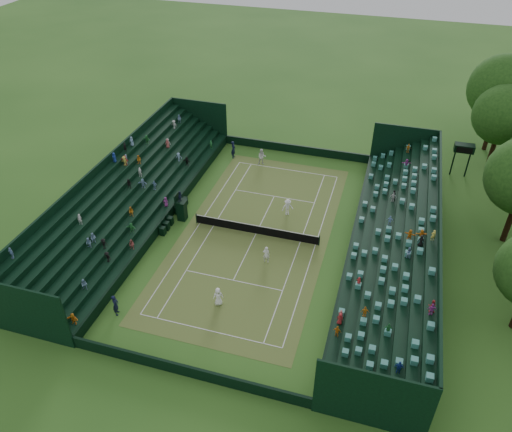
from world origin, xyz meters
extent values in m
plane|color=#2D5D1D|center=(0.00, 0.00, 0.00)|extent=(160.00, 160.00, 0.00)
cube|color=#477F2A|center=(0.00, 0.00, 0.01)|extent=(12.97, 26.77, 0.01)
cube|color=black|center=(0.00, 15.88, 0.50)|extent=(17.17, 0.20, 1.00)
cube|color=black|center=(0.00, -15.88, 0.50)|extent=(17.17, 0.20, 1.00)
cube|color=black|center=(8.48, 0.00, 0.50)|extent=(0.20, 31.77, 1.00)
cube|color=black|center=(-8.48, 0.00, 0.50)|extent=(0.20, 31.77, 1.00)
cube|color=black|center=(8.98, 0.00, 0.50)|extent=(0.80, 32.00, 1.00)
cube|color=black|center=(9.79, 0.00, 0.72)|extent=(0.80, 32.00, 1.45)
cube|color=black|center=(10.58, 0.00, 0.95)|extent=(0.80, 32.00, 1.90)
cube|color=black|center=(11.38, 0.00, 1.18)|extent=(0.80, 32.00, 2.35)
cube|color=black|center=(12.18, 0.00, 1.40)|extent=(0.80, 32.00, 2.80)
cube|color=black|center=(12.98, 0.00, 1.62)|extent=(0.80, 32.00, 3.25)
cube|color=black|center=(13.79, 0.00, 1.85)|extent=(0.80, 32.00, 3.70)
cube|color=black|center=(14.59, 0.00, 2.08)|extent=(0.80, 32.00, 4.15)
cube|color=black|center=(15.08, 0.00, 2.45)|extent=(0.20, 32.00, 4.90)
cube|color=black|center=(-8.98, 0.00, 0.50)|extent=(0.80, 32.00, 1.00)
cube|color=black|center=(-9.79, 0.00, 0.72)|extent=(0.80, 32.00, 1.45)
cube|color=black|center=(-10.58, 0.00, 0.95)|extent=(0.80, 32.00, 1.90)
cube|color=black|center=(-11.38, 0.00, 1.18)|extent=(0.80, 32.00, 2.35)
cube|color=black|center=(-12.18, 0.00, 1.40)|extent=(0.80, 32.00, 2.80)
cube|color=black|center=(-12.98, 0.00, 1.62)|extent=(0.80, 32.00, 3.25)
cube|color=black|center=(-13.79, 0.00, 1.85)|extent=(0.80, 32.00, 3.70)
cube|color=black|center=(-14.59, 0.00, 2.08)|extent=(0.80, 32.00, 4.15)
cube|color=black|center=(-15.08, 0.00, 2.45)|extent=(0.20, 32.00, 4.90)
cylinder|color=black|center=(-5.79, 0.00, 0.53)|extent=(0.10, 0.10, 1.06)
cylinder|color=black|center=(5.79, 0.00, 0.53)|extent=(0.10, 0.10, 1.06)
cube|color=black|center=(0.00, 0.00, 0.46)|extent=(11.57, 0.02, 0.86)
cube|color=white|center=(0.00, 0.00, 0.93)|extent=(11.57, 0.04, 0.07)
cylinder|color=black|center=(17.00, 16.00, 1.50)|extent=(0.16, 0.16, 3.00)
cylinder|color=black|center=(18.50, 16.00, 1.50)|extent=(0.16, 0.16, 3.00)
cube|color=black|center=(17.75, 16.00, 3.30)|extent=(2.00, 1.00, 0.80)
cylinder|color=black|center=(21.38, 5.48, 1.79)|extent=(0.50, 0.50, 3.57)
cylinder|color=black|center=(20.94, 18.61, 1.69)|extent=(0.50, 0.50, 3.38)
sphere|color=#1A3F12|center=(20.94, 18.61, 6.28)|extent=(6.18, 6.18, 6.18)
cylinder|color=black|center=(20.93, 23.09, 1.99)|extent=(0.50, 0.50, 3.99)
sphere|color=#1A3F12|center=(20.93, 23.09, 7.41)|extent=(7.29, 7.29, 7.29)
cube|color=black|center=(-7.27, 0.17, 0.99)|extent=(0.77, 0.77, 1.97)
cube|color=black|center=(-7.27, 0.17, 2.03)|extent=(0.99, 0.99, 0.11)
cube|color=black|center=(-7.66, 0.17, 2.41)|extent=(0.09, 0.99, 0.77)
imported|color=black|center=(-7.27, 0.17, 2.59)|extent=(0.50, 0.58, 1.02)
cube|color=black|center=(-8.05, -2.50, 0.40)|extent=(0.50, 0.50, 0.80)
cube|color=black|center=(-8.30, -2.50, 0.90)|extent=(0.06, 0.50, 0.50)
cube|color=black|center=(-8.05, -1.70, 0.40)|extent=(0.50, 0.50, 0.80)
cube|color=black|center=(-8.30, -1.70, 0.90)|extent=(0.06, 0.50, 0.50)
cube|color=black|center=(-8.05, -0.90, 0.40)|extent=(0.50, 0.50, 0.80)
cube|color=black|center=(-8.30, -0.90, 0.90)|extent=(0.06, 0.50, 0.50)
cube|color=black|center=(-8.05, 0.90, 0.40)|extent=(0.50, 0.50, 0.80)
cube|color=black|center=(-8.30, 0.90, 0.90)|extent=(0.06, 0.50, 0.50)
cube|color=black|center=(-8.05, 1.70, 0.40)|extent=(0.50, 0.50, 0.80)
cube|color=black|center=(-8.30, 1.70, 0.90)|extent=(0.06, 0.50, 0.50)
cube|color=black|center=(-8.05, 2.50, 0.40)|extent=(0.50, 0.50, 0.80)
cube|color=black|center=(-8.30, 2.50, 0.90)|extent=(0.06, 0.50, 0.50)
imported|color=white|center=(-0.23, -9.20, 0.80)|extent=(0.93, 0.79, 1.61)
imported|color=white|center=(1.93, -3.44, 0.81)|extent=(0.62, 0.42, 1.63)
imported|color=white|center=(-3.00, 12.26, 0.93)|extent=(1.07, 0.94, 1.86)
imported|color=white|center=(2.01, 3.74, 0.85)|extent=(1.27, 1.12, 1.71)
imported|color=black|center=(-6.51, 12.81, 1.01)|extent=(0.57, 0.79, 2.02)
imported|color=black|center=(-7.17, -12.29, 0.90)|extent=(0.62, 0.76, 1.81)
camera|label=1|loc=(10.26, -34.19, 27.87)|focal=35.00mm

